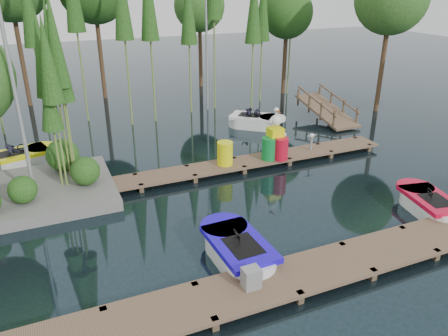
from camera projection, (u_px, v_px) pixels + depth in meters
name	position (u px, v px, depth m)	size (l,w,h in m)	color
ground_plane	(216.00, 206.00, 14.56)	(90.00, 90.00, 0.00)	#1B2B32
near_dock	(286.00, 279.00, 10.68)	(18.00, 1.50, 0.50)	brown
far_dock	(215.00, 168.00, 16.93)	(15.00, 1.20, 0.50)	brown
lamp_island	(12.00, 78.00, 12.96)	(0.30, 0.30, 7.25)	gray
lamp_rear	(206.00, 33.00, 23.56)	(0.30, 0.30, 7.25)	gray
ramp	(326.00, 110.00, 23.07)	(1.50, 3.94, 1.49)	brown
boat_blue	(238.00, 251.00, 11.68)	(1.41, 2.99, 0.99)	white
boat_red	(429.00, 205.00, 14.10)	(1.69, 2.85, 0.90)	white
boat_yellow_far	(20.00, 158.00, 17.59)	(3.12, 2.02, 1.44)	white
boat_white_far	(255.00, 121.00, 22.15)	(3.09, 2.89, 1.38)	white
utility_cabinet	(251.00, 278.00, 10.20)	(0.41, 0.35, 0.51)	gray
yellow_barrel	(225.00, 153.00, 16.87)	(0.61, 0.61, 0.92)	#E9EB0C
drum_cluster	(276.00, 143.00, 17.47)	(1.20, 1.10, 2.07)	#0D7D30
seagull_post	(312.00, 139.00, 18.30)	(0.45, 0.25, 0.73)	gray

